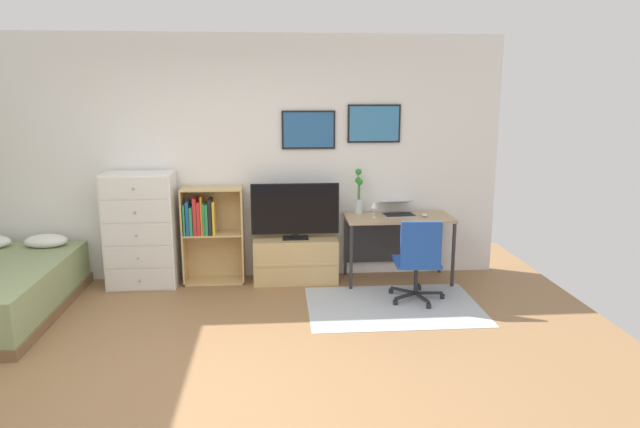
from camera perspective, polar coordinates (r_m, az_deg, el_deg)
ground_plane at (r=4.51m, az=-11.10°, el=-15.72°), size 7.20×7.20×0.00m
wall_back_with_posters at (r=6.45m, az=-9.05°, el=5.47°), size 6.12×0.09×2.70m
area_rug at (r=5.79m, az=7.33°, el=-9.07°), size 1.70×1.20×0.01m
dresser at (r=6.45m, az=-17.38°, el=-1.55°), size 0.73×0.46×1.24m
bookshelf at (r=6.39m, az=-11.12°, el=-1.34°), size 0.66×0.30×1.06m
tv_stand at (r=6.40m, az=-2.45°, el=-4.57°), size 0.93×0.41×0.49m
television at (r=6.24m, az=-2.49°, el=0.30°), size 0.96×0.16×0.62m
desk at (r=6.45m, az=7.67°, el=-1.32°), size 1.17×0.55×0.74m
office_chair at (r=5.78m, az=9.77°, el=-4.42°), size 0.57×0.58×0.86m
laptop at (r=6.44m, az=7.69°, el=0.51°), size 0.39×0.41×0.16m
computer_mouse at (r=6.38m, az=10.39°, el=-0.10°), size 0.06×0.10×0.03m
bamboo_vase at (r=6.41m, az=3.89°, el=2.02°), size 0.09×0.09×0.51m
wine_glass at (r=6.23m, az=5.39°, el=0.86°), size 0.07×0.07×0.18m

